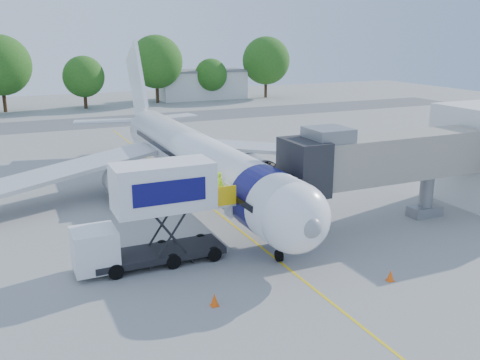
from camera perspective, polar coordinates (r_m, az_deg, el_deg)
name	(u,v)px	position (r m, az deg, el deg)	size (l,w,h in m)	color
ground	(214,210)	(37.44, -2.76, -3.22)	(160.00, 160.00, 0.00)	#969693
guidance_line	(214,210)	(37.44, -2.76, -3.21)	(0.15, 70.00, 0.01)	yellow
taxiway_strip	(103,122)	(77.07, -14.41, 6.03)	(120.00, 10.00, 0.01)	#59595B
aircraft	(194,157)	(40.36, -4.97, 2.47)	(34.17, 37.73, 11.35)	white
jet_bridge	(374,160)	(34.26, 14.14, 2.10)	(13.90, 3.20, 6.60)	gray
catering_hiloader	(152,215)	(28.40, -9.41, -3.70)	(8.50, 2.44, 5.50)	black
ground_tug	(443,322)	(23.68, 20.88, -13.98)	(3.75, 2.33, 1.41)	white
safety_cone_a	(390,276)	(28.07, 15.75, -9.79)	(0.37, 0.37, 0.60)	#FC560D
safety_cone_b	(214,300)	(24.81, -2.74, -12.65)	(0.39, 0.39, 0.61)	#FC560D
outbuilding_right	(201,84)	(101.68, -4.16, 10.15)	(16.40, 7.40, 5.30)	silver
tree_c	(0,65)	(91.15, -24.20, 11.10)	(9.25, 9.25, 11.80)	#382314
tree_d	(84,77)	(91.21, -16.34, 10.53)	(6.63, 6.63, 8.45)	#382314
tree_e	(156,62)	(95.80, -8.94, 12.34)	(9.16, 9.16, 11.67)	#382314
tree_f	(211,75)	(99.14, -3.11, 11.13)	(5.88, 5.88, 7.50)	#382314
tree_g	(266,61)	(103.02, 2.79, 12.60)	(8.90, 8.90, 11.35)	#382314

